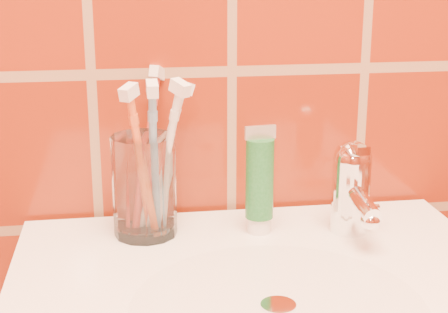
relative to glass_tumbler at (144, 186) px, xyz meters
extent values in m
cylinder|color=silver|center=(0.12, -0.21, -0.06)|extent=(0.30, 0.30, 0.00)
cylinder|color=white|center=(0.12, -0.21, -0.06)|extent=(0.04, 0.04, 0.00)
cylinder|color=white|center=(0.00, 0.00, 0.00)|extent=(0.09, 0.09, 0.13)
cylinder|color=white|center=(0.14, -0.01, -0.05)|extent=(0.03, 0.03, 0.02)
cylinder|color=#165D25|center=(0.14, -0.01, 0.01)|extent=(0.04, 0.04, 0.10)
cube|color=beige|center=(0.14, -0.01, 0.07)|extent=(0.04, 0.00, 0.02)
cylinder|color=white|center=(0.26, -0.03, -0.02)|extent=(0.05, 0.05, 0.09)
sphere|color=white|center=(0.26, -0.03, 0.03)|extent=(0.05, 0.05, 0.05)
cylinder|color=white|center=(0.26, -0.07, -0.01)|extent=(0.02, 0.09, 0.03)
cube|color=white|center=(0.26, -0.04, 0.05)|extent=(0.02, 0.06, 0.01)
camera|label=1|loc=(-0.02, -0.81, 0.28)|focal=55.00mm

